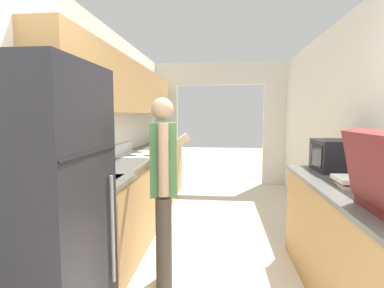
# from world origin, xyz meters

# --- Properties ---
(wall_left) EXTENTS (0.38, 7.59, 2.50)m
(wall_left) POSITION_xyz_m (-1.29, 2.36, 1.47)
(wall_left) COLOR silver
(wall_left) RESTS_ON ground_plane
(wall_right) EXTENTS (0.06, 7.59, 2.50)m
(wall_right) POSITION_xyz_m (1.37, 2.00, 1.25)
(wall_right) COLOR silver
(wall_right) RESTS_ON ground_plane
(wall_far_with_doorway) EXTENTS (3.08, 0.06, 2.50)m
(wall_far_with_doorway) POSITION_xyz_m (0.00, 5.22, 1.45)
(wall_far_with_doorway) COLOR silver
(wall_far_with_doorway) RESTS_ON ground_plane
(counter_left) EXTENTS (0.62, 4.00, 0.91)m
(counter_left) POSITION_xyz_m (-1.04, 2.85, 0.45)
(counter_left) COLOR #B2844C
(counter_left) RESTS_ON ground_plane
(counter_right) EXTENTS (0.62, 1.94, 0.91)m
(counter_right) POSITION_xyz_m (1.04, 1.23, 0.45)
(counter_right) COLOR #B2844C
(counter_right) RESTS_ON ground_plane
(refrigerator) EXTENTS (0.71, 0.70, 1.72)m
(refrigerator) POSITION_xyz_m (-1.00, 0.51, 0.86)
(refrigerator) COLOR black
(refrigerator) RESTS_ON ground_plane
(range_oven) EXTENTS (0.66, 0.76, 1.05)m
(range_oven) POSITION_xyz_m (-1.03, 2.95, 0.46)
(range_oven) COLOR white
(range_oven) RESTS_ON ground_plane
(person) EXTENTS (0.51, 0.43, 1.58)m
(person) POSITION_xyz_m (-0.44, 1.34, 0.84)
(person) COLOR #4C4238
(person) RESTS_ON ground_plane
(microwave) EXTENTS (0.39, 0.44, 0.30)m
(microwave) POSITION_xyz_m (1.13, 1.90, 1.05)
(microwave) COLOR black
(microwave) RESTS_ON counter_right
(book_stack) EXTENTS (0.23, 0.28, 0.07)m
(book_stack) POSITION_xyz_m (1.00, 1.27, 0.94)
(book_stack) COLOR white
(book_stack) RESTS_ON counter_right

